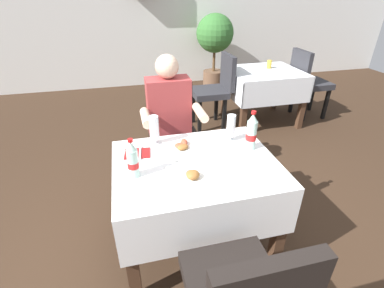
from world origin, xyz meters
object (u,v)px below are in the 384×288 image
(main_dining_table, at_px, (196,184))
(background_table_tumbler, at_px, (269,64))
(plate_far_diner, at_px, (183,148))
(cola_bottle_primary, at_px, (251,133))
(napkin_cutlery_set, at_px, (137,153))
(background_chair_left, at_px, (216,87))
(chair_far_diner_seat, at_px, (174,132))
(potted_plant_corner, at_px, (215,40))
(plate_near_camera, at_px, (190,176))
(background_dining_table, at_px, (263,84))
(beer_glass_left, at_px, (231,128))
(cola_bottle_secondary, at_px, (133,160))
(seated_diner_far, at_px, (170,122))
(background_chair_right, at_px, (308,80))
(beer_glass_middle, at_px, (154,130))

(main_dining_table, xyz_separation_m, background_table_tumbler, (1.57, 2.04, 0.23))
(plate_far_diner, bearing_deg, cola_bottle_primary, -11.55)
(napkin_cutlery_set, distance_m, background_chair_left, 2.09)
(main_dining_table, bearing_deg, background_chair_left, 68.18)
(chair_far_diner_seat, xyz_separation_m, cola_bottle_primary, (0.41, -0.72, 0.30))
(potted_plant_corner, bearing_deg, cola_bottle_primary, -104.04)
(background_table_tumbler, height_order, potted_plant_corner, potted_plant_corner)
(plate_near_camera, distance_m, background_dining_table, 2.61)
(beer_glass_left, height_order, cola_bottle_secondary, cola_bottle_secondary)
(seated_diner_far, distance_m, background_chair_right, 2.54)
(chair_far_diner_seat, bearing_deg, cola_bottle_secondary, -114.57)
(plate_far_diner, distance_m, cola_bottle_secondary, 0.42)
(seated_diner_far, height_order, plate_near_camera, seated_diner_far)
(beer_glass_left, xyz_separation_m, background_chair_right, (1.84, 1.72, -0.28))
(seated_diner_far, distance_m, background_chair_left, 1.51)
(seated_diner_far, height_order, cola_bottle_secondary, seated_diner_far)
(background_dining_table, height_order, background_table_tumbler, background_table_tumbler)
(cola_bottle_secondary, relative_size, background_chair_right, 0.26)
(chair_far_diner_seat, bearing_deg, beer_glass_left, -61.04)
(beer_glass_middle, distance_m, cola_bottle_secondary, 0.40)
(chair_far_diner_seat, xyz_separation_m, background_dining_table, (1.47, 1.14, -0.00))
(plate_near_camera, xyz_separation_m, background_table_tumbler, (1.65, 2.20, 0.04))
(seated_diner_far, height_order, background_table_tumbler, seated_diner_far)
(chair_far_diner_seat, bearing_deg, plate_near_camera, -94.38)
(chair_far_diner_seat, height_order, napkin_cutlery_set, chair_far_diner_seat)
(potted_plant_corner, bearing_deg, main_dining_table, -109.67)
(chair_far_diner_seat, distance_m, background_chair_left, 1.38)
(napkin_cutlery_set, bearing_deg, background_chair_left, 57.03)
(main_dining_table, bearing_deg, cola_bottle_secondary, -172.02)
(chair_far_diner_seat, relative_size, background_chair_left, 1.00)
(plate_far_diner, bearing_deg, chair_far_diner_seat, 85.75)
(beer_glass_middle, bearing_deg, napkin_cutlery_set, -139.92)
(plate_far_diner, distance_m, background_chair_left, 1.96)
(beer_glass_left, xyz_separation_m, cola_bottle_primary, (0.09, -0.15, 0.02))
(beer_glass_middle, distance_m, background_chair_right, 2.90)
(chair_far_diner_seat, xyz_separation_m, potted_plant_corner, (1.30, 2.83, 0.32))
(seated_diner_far, xyz_separation_m, potted_plant_corner, (1.34, 2.94, 0.16))
(plate_near_camera, bearing_deg, seated_diner_far, 88.06)
(background_dining_table, bearing_deg, background_chair_right, 0.00)
(background_chair_left, bearing_deg, cola_bottle_secondary, -120.34)
(cola_bottle_secondary, bearing_deg, plate_far_diner, 33.48)
(main_dining_table, xyz_separation_m, chair_far_diner_seat, (-0.00, 0.80, -0.00))
(plate_far_diner, relative_size, background_chair_right, 0.26)
(napkin_cutlery_set, distance_m, potted_plant_corner, 3.82)
(beer_glass_middle, relative_size, background_dining_table, 0.22)
(plate_near_camera, height_order, plate_far_diner, plate_near_camera)
(plate_far_diner, xyz_separation_m, background_chair_right, (2.20, 1.77, -0.19))
(chair_far_diner_seat, bearing_deg, background_chair_right, 27.91)
(plate_far_diner, bearing_deg, background_chair_left, 65.02)
(cola_bottle_primary, bearing_deg, seated_diner_far, 126.55)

